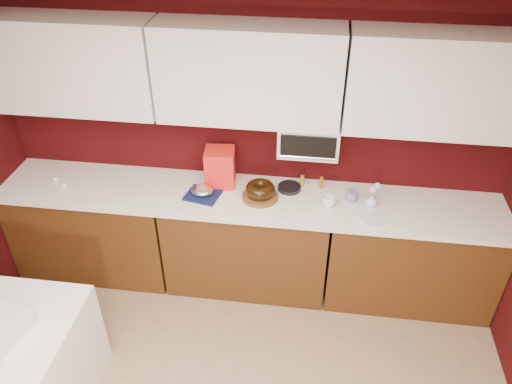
{
  "coord_description": "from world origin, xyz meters",
  "views": [
    {
      "loc": [
        0.49,
        -1.19,
        3.2
      ],
      "look_at": [
        0.09,
        1.84,
        1.02
      ],
      "focal_mm": 35.0,
      "sensor_mm": 36.0,
      "label": 1
    }
  ],
  "objects_px": {
    "toaster_oven": "(309,137)",
    "coffee_mug": "(329,200)",
    "bundt_cake": "(260,189)",
    "foil_ham_nest": "(202,190)",
    "flower_vase": "(371,200)",
    "dining_table": "(8,362)",
    "blue_jar": "(352,196)",
    "pandoro_box": "(220,167)"
  },
  "relations": [
    {
      "from": "toaster_oven",
      "to": "foil_ham_nest",
      "type": "relative_size",
      "value": 2.61
    },
    {
      "from": "foil_ham_nest",
      "to": "flower_vase",
      "type": "bearing_deg",
      "value": 2.3
    },
    {
      "from": "coffee_mug",
      "to": "blue_jar",
      "type": "height_order",
      "value": "coffee_mug"
    },
    {
      "from": "bundt_cake",
      "to": "pandoro_box",
      "type": "xyz_separation_m",
      "value": [
        -0.34,
        0.15,
        0.08
      ]
    },
    {
      "from": "coffee_mug",
      "to": "blue_jar",
      "type": "xyz_separation_m",
      "value": [
        0.17,
        0.09,
        -0.0
      ]
    },
    {
      "from": "bundt_cake",
      "to": "blue_jar",
      "type": "bearing_deg",
      "value": 4.6
    },
    {
      "from": "dining_table",
      "to": "blue_jar",
      "type": "distance_m",
      "value": 2.67
    },
    {
      "from": "dining_table",
      "to": "flower_vase",
      "type": "height_order",
      "value": "flower_vase"
    },
    {
      "from": "blue_jar",
      "to": "coffee_mug",
      "type": "bearing_deg",
      "value": -153.52
    },
    {
      "from": "dining_table",
      "to": "toaster_oven",
      "type": "bearing_deg",
      "value": 39.13
    },
    {
      "from": "toaster_oven",
      "to": "coffee_mug",
      "type": "distance_m",
      "value": 0.51
    },
    {
      "from": "pandoro_box",
      "to": "coffee_mug",
      "type": "bearing_deg",
      "value": -17.4
    },
    {
      "from": "foil_ham_nest",
      "to": "flower_vase",
      "type": "distance_m",
      "value": 1.3
    },
    {
      "from": "dining_table",
      "to": "coffee_mug",
      "type": "height_order",
      "value": "coffee_mug"
    },
    {
      "from": "dining_table",
      "to": "coffee_mug",
      "type": "bearing_deg",
      "value": 32.63
    },
    {
      "from": "toaster_oven",
      "to": "bundt_cake",
      "type": "bearing_deg",
      "value": -153.5
    },
    {
      "from": "dining_table",
      "to": "foil_ham_nest",
      "type": "distance_m",
      "value": 1.77
    },
    {
      "from": "bundt_cake",
      "to": "coffee_mug",
      "type": "bearing_deg",
      "value": -3.1
    },
    {
      "from": "foil_ham_nest",
      "to": "blue_jar",
      "type": "height_order",
      "value": "blue_jar"
    },
    {
      "from": "foil_ham_nest",
      "to": "flower_vase",
      "type": "xyz_separation_m",
      "value": [
        1.3,
        0.05,
        -0.0
      ]
    },
    {
      "from": "dining_table",
      "to": "foil_ham_nest",
      "type": "height_order",
      "value": "foil_ham_nest"
    },
    {
      "from": "toaster_oven",
      "to": "dining_table",
      "type": "distance_m",
      "value": 2.59
    },
    {
      "from": "foil_ham_nest",
      "to": "pandoro_box",
      "type": "distance_m",
      "value": 0.24
    },
    {
      "from": "toaster_oven",
      "to": "flower_vase",
      "type": "relative_size",
      "value": 4.21
    },
    {
      "from": "toaster_oven",
      "to": "bundt_cake",
      "type": "height_order",
      "value": "toaster_oven"
    },
    {
      "from": "bundt_cake",
      "to": "blue_jar",
      "type": "xyz_separation_m",
      "value": [
        0.7,
        0.06,
        -0.03
      ]
    },
    {
      "from": "toaster_oven",
      "to": "coffee_mug",
      "type": "relative_size",
      "value": 4.57
    },
    {
      "from": "foil_ham_nest",
      "to": "flower_vase",
      "type": "height_order",
      "value": "flower_vase"
    },
    {
      "from": "bundt_cake",
      "to": "foil_ham_nest",
      "type": "xyz_separation_m",
      "value": [
        -0.45,
        -0.04,
        -0.02
      ]
    },
    {
      "from": "dining_table",
      "to": "bundt_cake",
      "type": "xyz_separation_m",
      "value": [
        1.51,
        1.33,
        0.6
      ]
    },
    {
      "from": "blue_jar",
      "to": "bundt_cake",
      "type": "bearing_deg",
      "value": -175.4
    },
    {
      "from": "bundt_cake",
      "to": "toaster_oven",
      "type": "bearing_deg",
      "value": 26.5
    },
    {
      "from": "foil_ham_nest",
      "to": "blue_jar",
      "type": "distance_m",
      "value": 1.16
    },
    {
      "from": "pandoro_box",
      "to": "toaster_oven",
      "type": "bearing_deg",
      "value": -4.03
    },
    {
      "from": "foil_ham_nest",
      "to": "coffee_mug",
      "type": "height_order",
      "value": "coffee_mug"
    },
    {
      "from": "flower_vase",
      "to": "coffee_mug",
      "type": "bearing_deg",
      "value": -172.08
    },
    {
      "from": "bundt_cake",
      "to": "flower_vase",
      "type": "distance_m",
      "value": 0.85
    },
    {
      "from": "foil_ham_nest",
      "to": "blue_jar",
      "type": "relative_size",
      "value": 1.82
    },
    {
      "from": "toaster_oven",
      "to": "pandoro_box",
      "type": "relative_size",
      "value": 1.43
    },
    {
      "from": "toaster_oven",
      "to": "dining_table",
      "type": "xyz_separation_m",
      "value": [
        -1.85,
        -1.5,
        -1.0
      ]
    },
    {
      "from": "blue_jar",
      "to": "flower_vase",
      "type": "xyz_separation_m",
      "value": [
        0.15,
        -0.04,
        0.01
      ]
    },
    {
      "from": "dining_table",
      "to": "pandoro_box",
      "type": "xyz_separation_m",
      "value": [
        1.16,
        1.48,
        0.68
      ]
    }
  ]
}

